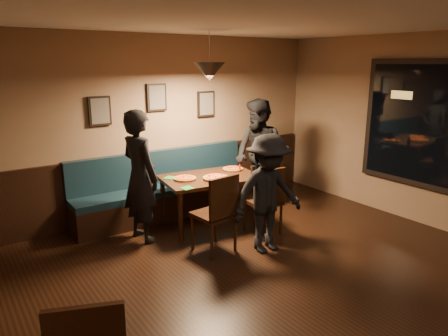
# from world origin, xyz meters

# --- Properties ---
(floor) EXTENTS (7.00, 7.00, 0.00)m
(floor) POSITION_xyz_m (0.00, 0.00, 0.00)
(floor) COLOR black
(floor) RESTS_ON ground
(ceiling) EXTENTS (7.00, 7.00, 0.00)m
(ceiling) POSITION_xyz_m (0.00, 0.00, 2.80)
(ceiling) COLOR silver
(ceiling) RESTS_ON ground
(wall_back) EXTENTS (6.00, 0.00, 6.00)m
(wall_back) POSITION_xyz_m (0.00, 3.50, 1.40)
(wall_back) COLOR #8C704F
(wall_back) RESTS_ON ground
(wainscot) EXTENTS (5.88, 0.06, 1.00)m
(wainscot) POSITION_xyz_m (0.00, 3.47, 0.50)
(wainscot) COLOR black
(wainscot) RESTS_ON ground
(booth_bench) EXTENTS (3.00, 0.60, 1.00)m
(booth_bench) POSITION_xyz_m (0.00, 3.20, 0.50)
(booth_bench) COLOR #0F232D
(booth_bench) RESTS_ON ground
(window_frame) EXTENTS (0.06, 2.56, 1.86)m
(window_frame) POSITION_xyz_m (2.96, 0.50, 1.50)
(window_frame) COLOR black
(window_frame) RESTS_ON wall_right
(window_glass) EXTENTS (0.00, 2.40, 2.40)m
(window_glass) POSITION_xyz_m (2.93, 0.50, 1.50)
(window_glass) COLOR black
(window_glass) RESTS_ON wall_right
(picture_left) EXTENTS (0.32, 0.04, 0.42)m
(picture_left) POSITION_xyz_m (-0.90, 3.47, 1.70)
(picture_left) COLOR black
(picture_left) RESTS_ON wall_back
(picture_center) EXTENTS (0.32, 0.04, 0.42)m
(picture_center) POSITION_xyz_m (0.00, 3.47, 1.85)
(picture_center) COLOR black
(picture_center) RESTS_ON wall_back
(picture_right) EXTENTS (0.32, 0.04, 0.42)m
(picture_right) POSITION_xyz_m (0.90, 3.47, 1.70)
(picture_right) COLOR black
(picture_right) RESTS_ON wall_back
(pendant_lamp) EXTENTS (0.44, 0.44, 0.25)m
(pendant_lamp) POSITION_xyz_m (0.35, 2.50, 2.25)
(pendant_lamp) COLOR black
(pendant_lamp) RESTS_ON ceiling
(dining_table) EXTENTS (1.51, 1.09, 0.75)m
(dining_table) POSITION_xyz_m (0.35, 2.50, 0.37)
(dining_table) COLOR black
(dining_table) RESTS_ON floor
(chair_near_left) EXTENTS (0.50, 0.50, 1.03)m
(chair_near_left) POSITION_xyz_m (-0.11, 1.73, 0.52)
(chair_near_left) COLOR black
(chair_near_left) RESTS_ON floor
(chair_near_right) EXTENTS (0.48, 0.48, 0.98)m
(chair_near_right) POSITION_xyz_m (0.79, 1.82, 0.49)
(chair_near_right) COLOR black
(chair_near_right) RESTS_ON floor
(diner_left) EXTENTS (0.52, 0.71, 1.79)m
(diner_left) POSITION_xyz_m (-0.71, 2.59, 0.90)
(diner_left) COLOR black
(diner_left) RESTS_ON floor
(diner_right) EXTENTS (0.71, 0.90, 1.82)m
(diner_right) POSITION_xyz_m (1.39, 2.66, 0.91)
(diner_right) COLOR black
(diner_right) RESTS_ON floor
(diner_front) EXTENTS (1.03, 0.65, 1.53)m
(diner_front) POSITION_xyz_m (0.46, 1.34, 0.76)
(diner_front) COLOR black
(diner_front) RESTS_ON floor
(pizza_a) EXTENTS (0.33, 0.33, 0.04)m
(pizza_a) POSITION_xyz_m (-0.04, 2.57, 0.77)
(pizza_a) COLOR gold
(pizza_a) RESTS_ON dining_table
(pizza_b) EXTENTS (0.44, 0.44, 0.04)m
(pizza_b) POSITION_xyz_m (0.33, 2.33, 0.77)
(pizza_b) COLOR orange
(pizza_b) RESTS_ON dining_table
(pizza_c) EXTENTS (0.41, 0.41, 0.04)m
(pizza_c) POSITION_xyz_m (0.84, 2.62, 0.77)
(pizza_c) COLOR #CF6527
(pizza_c) RESTS_ON dining_table
(soda_glass) EXTENTS (0.07, 0.07, 0.14)m
(soda_glass) POSITION_xyz_m (0.91, 2.20, 0.82)
(soda_glass) COLOR black
(soda_glass) RESTS_ON dining_table
(tabasco_bottle) EXTENTS (0.03, 0.03, 0.12)m
(tabasco_bottle) POSITION_xyz_m (0.88, 2.49, 0.81)
(tabasco_bottle) COLOR #A61C05
(tabasco_bottle) RESTS_ON dining_table
(napkin_a) EXTENTS (0.22, 0.22, 0.01)m
(napkin_a) POSITION_xyz_m (-0.17, 2.77, 0.75)
(napkin_a) COLOR #1E7326
(napkin_a) RESTS_ON dining_table
(napkin_b) EXTENTS (0.17, 0.17, 0.01)m
(napkin_b) POSITION_xyz_m (-0.23, 2.18, 0.75)
(napkin_b) COLOR #207A30
(napkin_b) RESTS_ON dining_table
(cutlery_set) EXTENTS (0.20, 0.08, 0.00)m
(cutlery_set) POSITION_xyz_m (0.27, 2.15, 0.75)
(cutlery_set) COLOR silver
(cutlery_set) RESTS_ON dining_table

